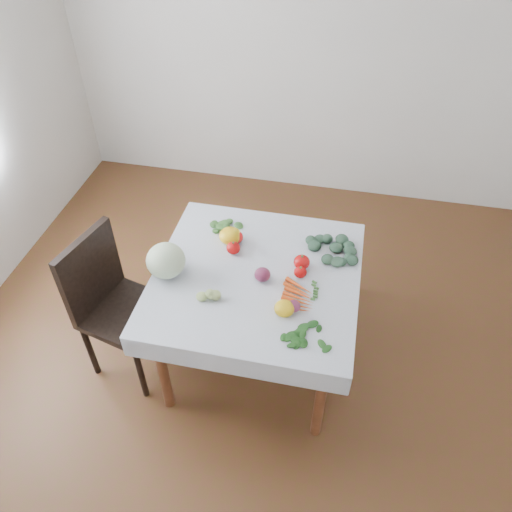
{
  "coord_description": "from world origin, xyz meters",
  "views": [
    {
      "loc": [
        0.4,
        -1.9,
        2.7
      ],
      "look_at": [
        -0.02,
        0.08,
        0.82
      ],
      "focal_mm": 35.0,
      "sensor_mm": 36.0,
      "label": 1
    }
  ],
  "objects_px": {
    "table": "(256,287)",
    "heirloom_back": "(230,236)",
    "chair": "(112,298)",
    "carrot_bunch": "(299,298)",
    "cabbage": "(166,261)"
  },
  "relations": [
    {
      "from": "chair",
      "to": "carrot_bunch",
      "type": "height_order",
      "value": "chair"
    },
    {
      "from": "table",
      "to": "carrot_bunch",
      "type": "height_order",
      "value": "carrot_bunch"
    },
    {
      "from": "chair",
      "to": "cabbage",
      "type": "xyz_separation_m",
      "value": [
        0.34,
        0.07,
        0.3
      ]
    },
    {
      "from": "chair",
      "to": "cabbage",
      "type": "relative_size",
      "value": 4.53
    },
    {
      "from": "cabbage",
      "to": "carrot_bunch",
      "type": "relative_size",
      "value": 0.91
    },
    {
      "from": "heirloom_back",
      "to": "chair",
      "type": "bearing_deg",
      "value": -146.97
    },
    {
      "from": "chair",
      "to": "heirloom_back",
      "type": "xyz_separation_m",
      "value": [
        0.62,
        0.4,
        0.25
      ]
    },
    {
      "from": "chair",
      "to": "heirloom_back",
      "type": "height_order",
      "value": "chair"
    },
    {
      "from": "cabbage",
      "to": "carrot_bunch",
      "type": "height_order",
      "value": "cabbage"
    },
    {
      "from": "chair",
      "to": "cabbage",
      "type": "bearing_deg",
      "value": 12.28
    },
    {
      "from": "table",
      "to": "heirloom_back",
      "type": "distance_m",
      "value": 0.35
    },
    {
      "from": "table",
      "to": "chair",
      "type": "bearing_deg",
      "value": -168.76
    },
    {
      "from": "table",
      "to": "chair",
      "type": "xyz_separation_m",
      "value": [
        -0.82,
        -0.16,
        -0.1
      ]
    },
    {
      "from": "table",
      "to": "chair",
      "type": "relative_size",
      "value": 1.04
    },
    {
      "from": "carrot_bunch",
      "to": "table",
      "type": "bearing_deg",
      "value": 152.59
    }
  ]
}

